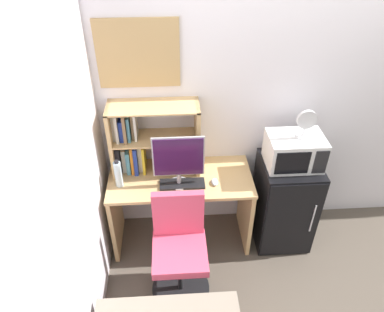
{
  "coord_description": "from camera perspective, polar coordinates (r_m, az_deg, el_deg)",
  "views": [
    {
      "loc": [
        -0.98,
        -2.76,
        2.83
      ],
      "look_at": [
        -0.82,
        -0.32,
        1.03
      ],
      "focal_mm": 34.28,
      "sensor_mm": 36.0,
      "label": 1
    }
  ],
  "objects": [
    {
      "name": "microwave",
      "position": [
        3.2,
        15.65,
        0.77
      ],
      "size": [
        0.46,
        0.34,
        0.28
      ],
      "color": "silver",
      "rests_on": "mini_fridge"
    },
    {
      "name": "monitor",
      "position": [
        2.98,
        -2.11,
        -0.52
      ],
      "size": [
        0.43,
        0.17,
        0.48
      ],
      "color": "#B7B7BC",
      "rests_on": "desk"
    },
    {
      "name": "keyboard",
      "position": [
        3.13,
        -1.53,
        -4.37
      ],
      "size": [
        0.38,
        0.14,
        0.02
      ],
      "primitive_type": "cube",
      "color": "black",
      "rests_on": "desk"
    },
    {
      "name": "wall_back",
      "position": [
        3.46,
        20.46,
        7.76
      ],
      "size": [
        6.4,
        0.04,
        2.6
      ],
      "primitive_type": "cube",
      "color": "silver",
      "rests_on": "ground_plane"
    },
    {
      "name": "mini_fridge",
      "position": [
        3.56,
        14.14,
        -6.95
      ],
      "size": [
        0.5,
        0.54,
        0.9
      ],
      "color": "black",
      "rests_on": "ground_plane"
    },
    {
      "name": "computer_mouse",
      "position": [
        3.14,
        3.55,
        -4.04
      ],
      "size": [
        0.06,
        0.1,
        0.03
      ],
      "primitive_type": "ellipsoid",
      "color": "silver",
      "rests_on": "desk"
    },
    {
      "name": "water_bottle",
      "position": [
        3.11,
        -11.4,
        -2.76
      ],
      "size": [
        0.06,
        0.06,
        0.26
      ],
      "color": "silver",
      "rests_on": "desk"
    },
    {
      "name": "desk",
      "position": [
        3.37,
        -1.74,
        -6.48
      ],
      "size": [
        1.26,
        0.58,
        0.78
      ],
      "color": "tan",
      "rests_on": "ground_plane"
    },
    {
      "name": "wall_corkboard",
      "position": [
        2.95,
        -8.4,
        15.43
      ],
      "size": [
        0.64,
        0.02,
        0.54
      ],
      "primitive_type": "cube",
      "color": "tan"
    },
    {
      "name": "wall_left",
      "position": [
        2.02,
        -21.62,
        -16.31
      ],
      "size": [
        0.04,
        4.4,
        2.6
      ],
      "primitive_type": "cube",
      "color": "silver",
      "rests_on": "ground_plane"
    },
    {
      "name": "desk_chair",
      "position": [
        3.08,
        -1.94,
        -14.8
      ],
      "size": [
        0.49,
        0.49,
        0.95
      ],
      "color": "black",
      "rests_on": "ground_plane"
    },
    {
      "name": "hutch_bookshelf",
      "position": [
        3.16,
        -7.96,
        2.61
      ],
      "size": [
        0.75,
        0.29,
        0.64
      ],
      "color": "tan",
      "rests_on": "desk"
    },
    {
      "name": "desk_fan",
      "position": [
        3.06,
        17.33,
        4.99
      ],
      "size": [
        0.16,
        0.11,
        0.25
      ],
      "color": "silver",
      "rests_on": "microwave"
    }
  ]
}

